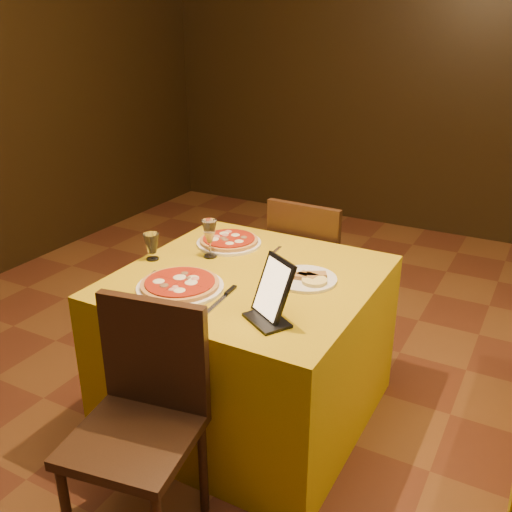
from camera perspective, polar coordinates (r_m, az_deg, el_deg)
The scene contains 14 objects.
floor at distance 2.51m, azimuth 5.41°, elevation -23.95°, with size 6.00×7.00×0.01m, color #5E2D19.
wall_back at distance 5.16m, azimuth 22.52°, elevation 16.52°, with size 6.00×0.01×2.80m, color black.
main_table at distance 2.74m, azimuth -0.73°, elevation -9.05°, with size 1.10×1.10×0.75m, color #B8960B.
chair_main_near at distance 2.15m, azimuth -12.20°, elevation -17.36°, with size 0.46×0.46×0.91m, color black, non-canonical shape.
chair_main_far at distance 3.34m, azimuth 5.98°, elevation -1.47°, with size 0.39×0.39×0.91m, color black, non-canonical shape.
pizza_near at distance 2.45m, azimuth -7.60°, elevation -2.94°, with size 0.37×0.37×0.03m.
pizza_far at distance 2.90m, azimuth -2.72°, elevation 1.46°, with size 0.33×0.33×0.03m.
cutlet_dish at distance 2.51m, azimuth 4.97°, elevation -2.17°, with size 0.28×0.28×0.03m.
wine_glass at distance 2.73m, azimuth -4.65°, elevation 1.77°, with size 0.08×0.08×0.19m, color #E3BD81, non-canonical shape.
water_glass at distance 2.74m, azimuth -10.38°, elevation 0.92°, with size 0.07×0.07×0.13m, color white, non-canonical shape.
tablet at distance 2.17m, azimuth 1.73°, elevation -3.25°, with size 0.18×0.02×0.24m, color black.
knife at distance 2.34m, azimuth -3.51°, elevation -4.41°, with size 0.25×0.02×0.01m, color #A6A8AD.
fork_near at distance 2.56m, azimuth -10.77°, elevation -2.28°, with size 0.18×0.02×0.01m, color silver.
fork_far at distance 2.81m, azimuth 1.90°, elevation 0.44°, with size 0.14×0.02×0.01m, color #B4B5BB.
Camera 1 is at (0.63, -1.60, 1.82)m, focal length 40.00 mm.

